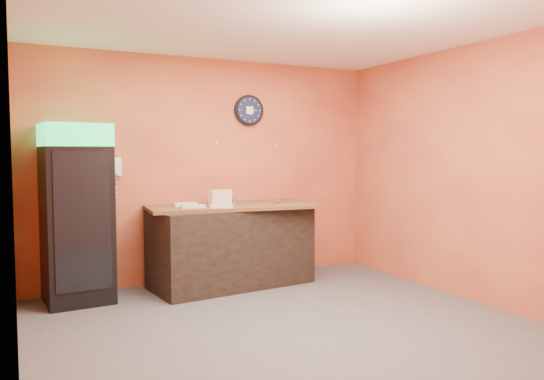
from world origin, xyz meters
TOP-DOWN VIEW (x-y plane):
  - floor at (0.00, 0.00)m, footprint 4.50×4.50m
  - back_wall at (0.00, 2.00)m, footprint 4.50×0.02m
  - left_wall at (-2.25, 0.00)m, footprint 0.02×4.00m
  - right_wall at (2.25, 0.00)m, footprint 0.02×4.00m
  - ceiling at (0.00, 0.00)m, footprint 4.50×4.00m
  - beverage_cooler at (-1.64, 1.61)m, footprint 0.72×0.73m
  - prep_counter at (0.13, 1.58)m, footprint 1.99×1.05m
  - wall_clock at (0.54, 1.97)m, footprint 0.40×0.06m
  - wall_phone at (-1.16, 1.95)m, footprint 0.12×0.10m
  - butcher_paper at (0.13, 1.58)m, footprint 2.08×1.07m
  - sub_roll_stack at (-0.00, 1.61)m, footprint 0.30×0.17m
  - wrapped_sandwich_left at (-0.41, 1.40)m, footprint 0.29×0.16m
  - wrapped_sandwich_mid at (-0.12, 1.26)m, footprint 0.29×0.19m
  - wrapped_sandwich_right at (-0.43, 1.65)m, footprint 0.30×0.16m
  - kitchen_tool at (0.24, 1.75)m, footprint 0.07×0.07m

SIDE VIEW (x-z plane):
  - floor at x=0.00m, z-range 0.00..0.00m
  - prep_counter at x=0.13m, z-range 0.00..0.95m
  - beverage_cooler at x=-1.64m, z-range -0.02..1.90m
  - butcher_paper at x=0.13m, z-range 0.95..0.99m
  - wrapped_sandwich_mid at x=-0.12m, z-range 0.99..1.03m
  - wrapped_sandwich_left at x=-0.41m, z-range 0.99..1.03m
  - wrapped_sandwich_right at x=-0.43m, z-range 0.99..1.03m
  - kitchen_tool at x=0.24m, z-range 0.99..1.06m
  - sub_roll_stack at x=0.00m, z-range 0.99..1.17m
  - back_wall at x=0.00m, z-range 0.00..2.80m
  - left_wall at x=-2.25m, z-range 0.00..2.80m
  - right_wall at x=2.25m, z-range 0.00..2.80m
  - wall_phone at x=-1.16m, z-range 1.35..1.57m
  - wall_clock at x=0.54m, z-range 1.97..2.37m
  - ceiling at x=0.00m, z-range 2.79..2.81m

